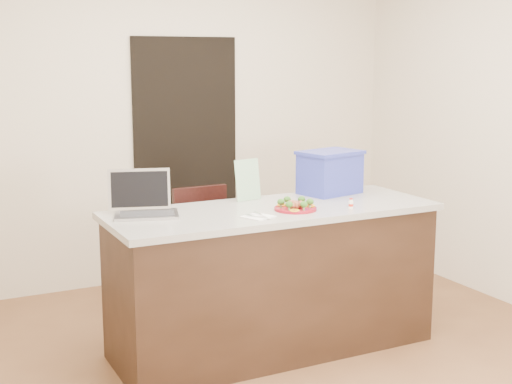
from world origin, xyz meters
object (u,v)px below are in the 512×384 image
chair (206,244)px  napkin (258,217)px  island (273,279)px  laptop (143,202)px  plate (295,208)px  yogurt_bottle (351,204)px  blue_box (330,172)px

chair → napkin: bearing=-95.3°
napkin → chair: (0.07, 0.96, -0.40)m
island → laptop: 0.95m
napkin → laptop: bearing=146.3°
chair → plate: bearing=-76.9°
island → chair: size_ratio=2.23×
plate → napkin: size_ratio=1.70×
plate → laptop: 0.92m
yogurt_bottle → blue_box: blue_box is taller
napkin → chair: napkin is taller
plate → blue_box: size_ratio=0.56×
plate → napkin: (-0.29, -0.08, -0.01)m
plate → laptop: size_ratio=0.61×
laptop → yogurt_bottle: bearing=-1.7°
laptop → chair: (0.64, 0.58, -0.47)m
plate → chair: plate is taller
yogurt_bottle → laptop: bearing=161.1°
blue_box → laptop: bearing=169.1°
plate → chair: size_ratio=0.28×
plate → yogurt_bottle: yogurt_bottle is taller
yogurt_bottle → island: bearing=151.6°
napkin → yogurt_bottle: (0.63, -0.03, 0.02)m
plate → chair: (-0.23, 0.88, -0.40)m
yogurt_bottle → blue_box: (0.14, 0.47, 0.12)m
island → chair: (-0.14, 0.76, 0.06)m
blue_box → plate: bearing=-156.1°
napkin → laptop: 0.69m
chair → yogurt_bottle: bearing=-61.8°
plate → napkin: bearing=-165.6°
yogurt_bottle → plate: bearing=162.3°
island → blue_box: size_ratio=4.48×
island → blue_box: bearing=23.1°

